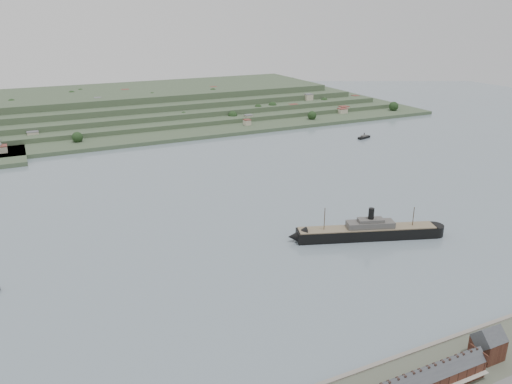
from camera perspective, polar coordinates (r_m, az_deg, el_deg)
name	(u,v)px	position (r m, az deg, el deg)	size (l,w,h in m)	color
ground	(249,224)	(327.46, -0.76, -3.71)	(1400.00, 1400.00, 0.00)	slate
terrace_row	(422,382)	(199.51, 18.45, -19.89)	(55.60, 9.80, 11.07)	#3F1F16
gabled_building	(488,344)	(224.56, 24.99, -15.46)	(10.40, 10.18, 14.09)	#3F1F16
far_peninsula	(145,106)	(693.27, -12.62, 9.54)	(760.00, 309.00, 30.00)	#364C33
steamship	(363,232)	(312.98, 12.14, -4.48)	(94.65, 41.71, 23.53)	black
ferry_east	(364,137)	(563.12, 12.24, 6.16)	(17.71, 9.52, 6.40)	black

